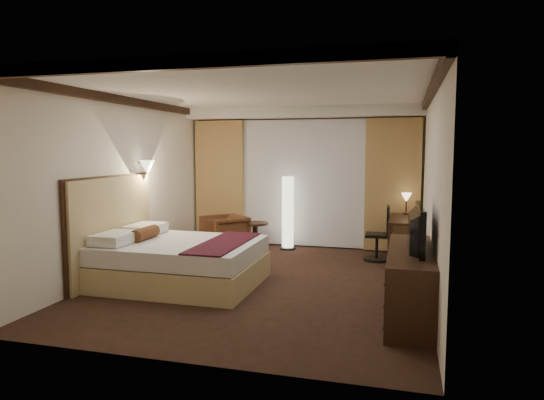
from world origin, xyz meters
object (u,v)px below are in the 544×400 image
(side_table, at_px, (255,237))
(television, at_px, (409,220))
(dresser, at_px, (410,282))
(desk, at_px, (405,240))
(floor_lamp, at_px, (288,213))
(office_chair, at_px, (377,233))
(bed, at_px, (181,262))
(armchair, at_px, (224,232))

(side_table, distance_m, television, 4.12)
(dresser, xyz_separation_m, television, (-0.03, 0.00, 0.72))
(desk, distance_m, dresser, 2.76)
(dresser, relative_size, television, 1.69)
(floor_lamp, distance_m, office_chair, 1.79)
(bed, height_order, dresser, dresser)
(floor_lamp, height_order, television, floor_lamp)
(desk, bearing_deg, television, -89.58)
(bed, bearing_deg, dresser, -8.73)
(side_table, xyz_separation_m, desk, (2.73, -0.19, 0.11))
(armchair, bearing_deg, office_chair, 42.41)
(side_table, distance_m, dresser, 4.05)
(desk, bearing_deg, side_table, 176.08)
(bed, xyz_separation_m, office_chair, (2.59, 2.23, 0.16))
(side_table, xyz_separation_m, floor_lamp, (0.56, 0.29, 0.44))
(floor_lamp, bearing_deg, bed, -107.91)
(armchair, bearing_deg, desk, 43.30)
(side_table, bearing_deg, dresser, -46.66)
(dresser, height_order, television, television)
(bed, xyz_separation_m, armchair, (-0.20, 2.24, 0.06))
(office_chair, distance_m, dresser, 2.76)
(floor_lamp, relative_size, desk, 1.09)
(armchair, distance_m, office_chair, 2.79)
(side_table, height_order, television, television)
(bed, relative_size, television, 1.84)
(bed, xyz_separation_m, desk, (3.06, 2.28, 0.06))
(side_table, bearing_deg, armchair, -156.54)
(armchair, xyz_separation_m, side_table, (0.53, 0.23, -0.11))
(bed, bearing_deg, television, -8.82)
(office_chair, bearing_deg, desk, 3.91)
(bed, height_order, office_chair, office_chair)
(side_table, height_order, dresser, dresser)
(bed, relative_size, office_chair, 2.26)
(office_chair, bearing_deg, dresser, -81.30)
(side_table, relative_size, television, 0.46)
(bed, xyz_separation_m, television, (3.08, -0.48, 0.79))
(side_table, relative_size, floor_lamp, 0.38)
(desk, relative_size, dresser, 0.65)
(armchair, bearing_deg, side_table, 65.99)
(desk, xyz_separation_m, office_chair, (-0.47, -0.05, 0.10))
(side_table, relative_size, dresser, 0.27)
(bed, relative_size, dresser, 1.09)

